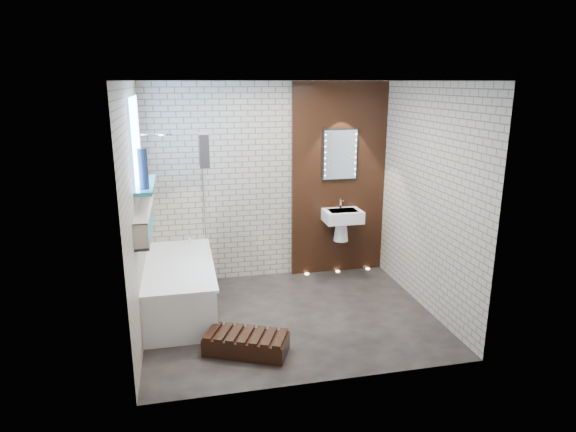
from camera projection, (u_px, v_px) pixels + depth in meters
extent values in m
plane|color=black|center=(291.00, 316.00, 5.64)|extent=(3.20, 3.20, 0.00)
cube|color=tan|center=(269.00, 183.00, 6.52)|extent=(3.20, 0.04, 2.60)
cube|color=tan|center=(326.00, 244.00, 4.07)|extent=(3.20, 0.04, 2.60)
cube|color=tan|center=(136.00, 214.00, 4.97)|extent=(0.04, 2.60, 2.60)
cube|color=tan|center=(428.00, 199.00, 5.63)|extent=(0.04, 2.60, 2.60)
plane|color=white|center=(291.00, 81.00, 4.96)|extent=(3.20, 3.20, 0.00)
cube|color=black|center=(339.00, 180.00, 6.69)|extent=(1.30, 0.06, 2.60)
cube|color=#7FADE0|center=(135.00, 141.00, 5.12)|extent=(0.03, 1.00, 0.90)
cube|color=#237280|center=(146.00, 185.00, 5.26)|extent=(0.18, 1.00, 0.04)
cube|color=#237280|center=(146.00, 230.00, 5.18)|extent=(0.14, 1.30, 0.03)
cube|color=#B2A899|center=(144.00, 209.00, 5.12)|extent=(0.14, 1.30, 0.03)
cube|color=#B2A899|center=(141.00, 238.00, 4.55)|extent=(0.14, 0.03, 0.26)
cube|color=#B2A899|center=(148.00, 205.00, 5.75)|extent=(0.14, 0.03, 0.26)
cube|color=white|center=(180.00, 288.00, 5.74)|extent=(0.75, 1.70, 0.55)
cube|color=white|center=(178.00, 264.00, 5.66)|extent=(0.79, 1.74, 0.03)
cylinder|color=silver|center=(190.00, 238.00, 6.36)|extent=(0.04, 0.04, 0.12)
cube|color=white|center=(205.00, 194.00, 5.96)|extent=(0.01, 0.78, 1.40)
cube|color=black|center=(204.00, 150.00, 5.54)|extent=(0.11, 0.28, 0.37)
cylinder|color=silver|center=(164.00, 134.00, 5.74)|extent=(0.18, 0.18, 0.02)
cube|color=white|center=(343.00, 216.00, 6.61)|extent=(0.50, 0.36, 0.16)
cone|color=white|center=(341.00, 231.00, 6.72)|extent=(0.20, 0.20, 0.28)
cylinder|color=silver|center=(341.00, 203.00, 6.67)|extent=(0.03, 0.03, 0.14)
cube|color=black|center=(340.00, 155.00, 6.57)|extent=(0.50, 0.02, 0.70)
cube|color=silver|center=(340.00, 155.00, 6.56)|extent=(0.45, 0.01, 0.65)
cube|color=black|center=(246.00, 344.00, 4.87)|extent=(0.88, 0.66, 0.18)
cylinder|color=maroon|center=(142.00, 237.00, 4.67)|extent=(0.06, 0.06, 0.14)
cylinder|color=maroon|center=(147.00, 215.00, 5.44)|extent=(0.05, 0.05, 0.13)
cylinder|color=#AF5F1B|center=(144.00, 232.00, 4.91)|extent=(0.05, 0.05, 0.10)
cylinder|color=#AF5F1B|center=(146.00, 220.00, 5.26)|extent=(0.06, 0.06, 0.13)
cylinder|color=#131D36|center=(143.00, 169.00, 4.92)|extent=(0.10, 0.10, 0.41)
cylinder|color=#FFD899|center=(307.00, 274.00, 6.87)|extent=(0.06, 0.06, 0.01)
cylinder|color=#FFD899|center=(338.00, 271.00, 6.97)|extent=(0.06, 0.06, 0.01)
cylinder|color=#FFD899|center=(368.00, 269.00, 7.06)|extent=(0.06, 0.06, 0.01)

